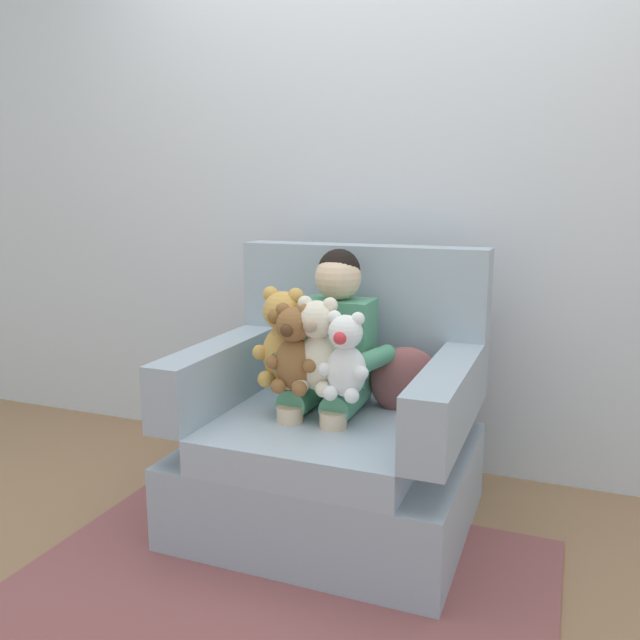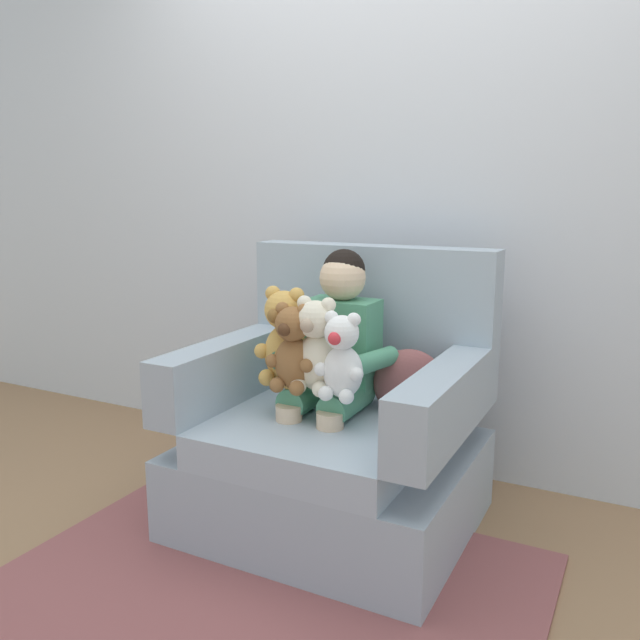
% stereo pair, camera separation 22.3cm
% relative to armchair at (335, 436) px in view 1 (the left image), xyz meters
% --- Properties ---
extents(ground_plane, '(8.00, 8.00, 0.00)m').
position_rel_armchair_xyz_m(ground_plane, '(0.00, -0.05, -0.32)').
color(ground_plane, '#936D4C').
extents(back_wall, '(6.00, 0.10, 2.60)m').
position_rel_armchair_xyz_m(back_wall, '(0.00, 0.65, 0.98)').
color(back_wall, silver).
rests_on(back_wall, ground).
extents(floor_rug, '(1.63, 1.60, 0.01)m').
position_rel_armchair_xyz_m(floor_rug, '(0.00, -0.69, -0.32)').
color(floor_rug, '#8C4C4C').
rests_on(floor_rug, ground).
extents(armchair, '(0.99, 0.86, 1.00)m').
position_rel_armchair_xyz_m(armchair, '(0.00, 0.00, 0.00)').
color(armchair, '#9EADBC').
rests_on(armchair, ground).
extents(seated_child, '(0.45, 0.39, 0.82)m').
position_rel_armchair_xyz_m(seated_child, '(-0.02, 0.02, 0.31)').
color(seated_child, '#4C9370').
rests_on(seated_child, armchair).
extents(plush_white, '(0.17, 0.14, 0.29)m').
position_rel_armchair_xyz_m(plush_white, '(0.10, -0.17, 0.35)').
color(plush_white, white).
rests_on(plush_white, armchair).
extents(plush_brown, '(0.18, 0.15, 0.31)m').
position_rel_armchair_xyz_m(plush_brown, '(-0.09, -0.17, 0.35)').
color(plush_brown, brown).
rests_on(plush_brown, armchair).
extents(plush_cream, '(0.20, 0.16, 0.33)m').
position_rel_armchair_xyz_m(plush_cream, '(-0.01, -0.14, 0.37)').
color(plush_cream, silver).
rests_on(plush_cream, armchair).
extents(plush_honey, '(0.21, 0.17, 0.35)m').
position_rel_armchair_xyz_m(plush_honey, '(-0.16, -0.11, 0.37)').
color(plush_honey, gold).
rests_on(plush_honey, armchair).
extents(throw_pillow, '(0.28, 0.18, 0.26)m').
position_rel_armchair_xyz_m(throw_pillow, '(0.23, 0.11, 0.20)').
color(throw_pillow, '#8C4C4C').
rests_on(throw_pillow, armchair).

